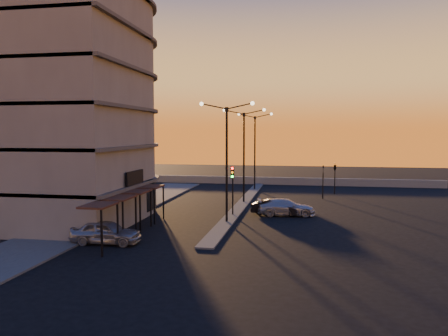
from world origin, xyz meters
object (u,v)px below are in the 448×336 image
traffic_light_main (233,182)px  car_hatchback (106,232)px  car_sedan (275,207)px  car_wagon (286,207)px  streetlamp_mid (244,148)px

traffic_light_main → car_hatchback: bearing=-121.5°
traffic_light_main → car_sedan: traffic_light_main is taller
car_sedan → car_wagon: car_wagon is taller
car_hatchback → streetlamp_mid: bearing=-22.4°
car_hatchback → traffic_light_main: bearing=-33.7°
streetlamp_mid → car_sedan: bearing=-59.7°
car_hatchback → car_wagon: (11.00, 11.69, -0.05)m
streetlamp_mid → car_hatchback: size_ratio=2.13×
car_hatchback → car_sedan: car_hatchback is taller
car_hatchback → car_wagon: 16.05m
car_sedan → streetlamp_mid: bearing=37.8°
traffic_light_main → car_wagon: (4.50, 1.07, -2.17)m
car_sedan → car_hatchback: bearing=146.7°
streetlamp_mid → car_wagon: (4.50, -6.06, -4.88)m
streetlamp_mid → car_sedan: 8.59m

